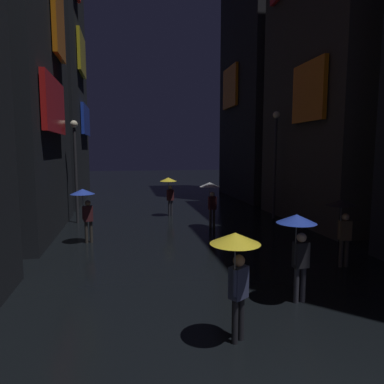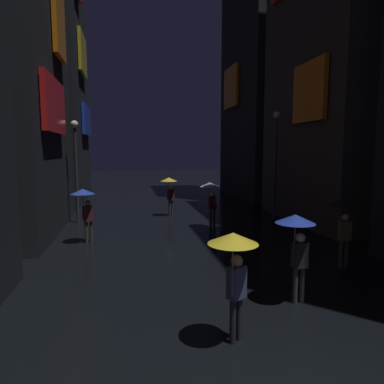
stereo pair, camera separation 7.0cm
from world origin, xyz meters
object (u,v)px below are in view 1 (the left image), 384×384
pedestrian_foreground_left_yellow (236,257)px  streetlamp_left_far (75,159)px  pedestrian_foreground_right_clear (210,192)px  pedestrian_midstreet_left_blue (298,234)px  pedestrian_near_crossing_yellow (169,186)px  pedestrian_far_right_black (343,214)px  pedestrian_midstreet_centre_blue (84,201)px  streetlamp_right_far (275,152)px

pedestrian_foreground_left_yellow → streetlamp_left_far: streetlamp_left_far is taller
pedestrian_foreground_right_clear → pedestrian_midstreet_left_blue: bearing=-89.9°
pedestrian_near_crossing_yellow → pedestrian_far_right_black: bearing=-66.3°
pedestrian_midstreet_left_blue → pedestrian_near_crossing_yellow: bearing=97.6°
streetlamp_left_far → pedestrian_midstreet_centre_blue: bearing=-78.6°
pedestrian_foreground_right_clear → streetlamp_left_far: 6.77m
pedestrian_foreground_left_yellow → pedestrian_far_right_black: (4.48, 3.40, 0.00)m
pedestrian_near_crossing_yellow → pedestrian_far_right_black: 10.13m
pedestrian_near_crossing_yellow → pedestrian_midstreet_centre_blue: same height
pedestrian_foreground_left_yellow → pedestrian_foreground_right_clear: (1.92, 9.46, 0.00)m
pedestrian_foreground_right_clear → pedestrian_near_crossing_yellow: bearing=115.0°
pedestrian_foreground_right_clear → pedestrian_midstreet_centre_blue: same height
pedestrian_near_crossing_yellow → pedestrian_foreground_left_yellow: bearing=-91.9°
pedestrian_midstreet_left_blue → pedestrian_far_right_black: bearing=38.6°
pedestrian_foreground_right_clear → streetlamp_left_far: (-6.18, 2.31, 1.50)m
streetlamp_right_far → pedestrian_foreground_right_clear: bearing=-158.6°
pedestrian_foreground_left_yellow → streetlamp_right_far: streetlamp_right_far is taller
pedestrian_near_crossing_yellow → pedestrian_foreground_right_clear: bearing=-65.0°
streetlamp_left_far → streetlamp_right_far: (10.00, -0.82, 0.30)m
pedestrian_midstreet_centre_blue → streetlamp_right_far: size_ratio=0.38×
pedestrian_midstreet_left_blue → pedestrian_far_right_black: (2.55, 2.03, 0.00)m
pedestrian_foreground_left_yellow → pedestrian_midstreet_centre_blue: same height
pedestrian_foreground_right_clear → streetlamp_left_far: bearing=159.5°
pedestrian_midstreet_left_blue → streetlamp_right_far: streetlamp_right_far is taller
pedestrian_near_crossing_yellow → pedestrian_far_right_black: (4.07, -9.28, 0.00)m
pedestrian_far_right_black → pedestrian_midstreet_left_blue: bearing=-141.4°
pedestrian_far_right_black → pedestrian_midstreet_centre_blue: bearing=151.2°
pedestrian_midstreet_left_blue → streetlamp_right_far: (3.81, 9.59, 1.80)m
pedestrian_far_right_black → streetlamp_right_far: size_ratio=0.38×
streetlamp_left_far → streetlamp_right_far: streetlamp_right_far is taller
pedestrian_midstreet_left_blue → pedestrian_foreground_right_clear: 8.09m
pedestrian_foreground_left_yellow → streetlamp_right_far: bearing=62.4°
pedestrian_near_crossing_yellow → pedestrian_foreground_right_clear: size_ratio=1.00×
pedestrian_foreground_right_clear → pedestrian_midstreet_centre_blue: (-5.37, -1.70, 0.00)m
pedestrian_foreground_left_yellow → pedestrian_midstreet_left_blue: bearing=35.4°
pedestrian_midstreet_left_blue → pedestrian_foreground_left_yellow: bearing=-144.6°
pedestrian_foreground_left_yellow → pedestrian_near_crossing_yellow: bearing=88.1°
pedestrian_foreground_right_clear → streetlamp_left_far: streetlamp_left_far is taller
pedestrian_near_crossing_yellow → streetlamp_left_far: bearing=-169.0°
pedestrian_midstreet_centre_blue → pedestrian_far_right_black: size_ratio=1.00×
pedestrian_foreground_left_yellow → pedestrian_near_crossing_yellow: same height
pedestrian_near_crossing_yellow → streetlamp_left_far: streetlamp_left_far is taller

